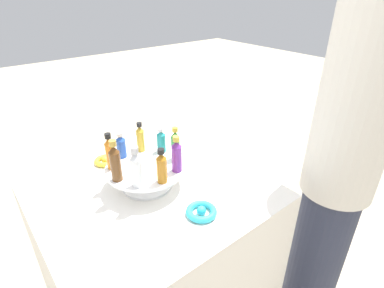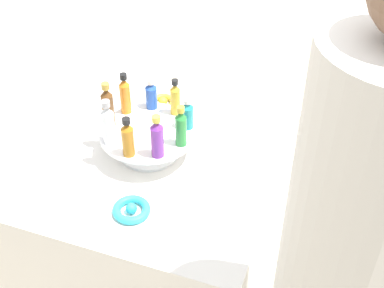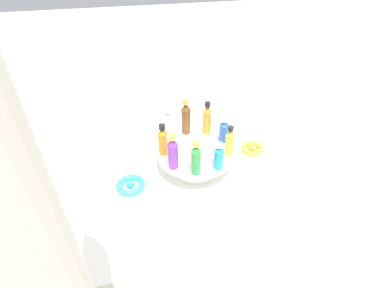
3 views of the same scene
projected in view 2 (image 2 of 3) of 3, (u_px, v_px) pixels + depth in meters
party_table at (155, 231)px, 1.93m from camera, size 0.82×0.82×0.75m
display_stand at (148, 138)px, 1.66m from camera, size 0.30×0.30×0.09m
bottle_orange at (125, 95)px, 1.67m from camera, size 0.03×0.03×0.14m
bottle_brown at (108, 106)px, 1.61m from camera, size 0.04×0.04×0.15m
bottle_clear at (108, 124)px, 1.55m from camera, size 0.04×0.04×0.15m
bottle_amber at (128, 138)px, 1.51m from camera, size 0.04×0.04×0.13m
bottle_purple at (157, 138)px, 1.51m from camera, size 0.04×0.04×0.14m
bottle_green at (181, 127)px, 1.55m from camera, size 0.03×0.03×0.13m
bottle_teal at (187, 115)px, 1.62m from camera, size 0.04×0.04×0.10m
bottle_gold at (175, 98)px, 1.67m from camera, size 0.03×0.03×0.12m
bottle_blue at (151, 95)px, 1.70m from camera, size 0.04×0.04×0.10m
ribbon_bow_gold at (163, 102)px, 1.89m from camera, size 0.09×0.09×0.03m
ribbon_bow_teal at (131, 210)px, 1.48m from camera, size 0.11×0.11×0.03m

